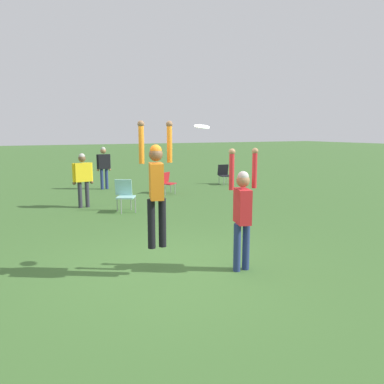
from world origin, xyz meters
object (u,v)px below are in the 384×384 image
at_px(camping_chair_2, 125,193).
at_px(person_spectator_far, 104,164).
at_px(person_defending, 242,207).
at_px(frisbee, 202,127).
at_px(camping_chair_1, 167,181).
at_px(person_spectator_near, 83,175).
at_px(person_jumping, 156,183).
at_px(camping_chair_0, 224,173).

distance_m(camping_chair_2, person_spectator_far, 4.48).
height_order(person_defending, frisbee, frisbee).
bearing_deg(camping_chair_1, person_spectator_near, -14.93).
bearing_deg(person_defending, frisbee, -107.72).
relative_size(person_jumping, camping_chair_0, 2.32).
xyz_separation_m(camping_chair_0, person_spectator_near, (-6.45, -2.37, 0.50)).
bearing_deg(person_defending, camping_chair_1, -177.44).
height_order(camping_chair_0, camping_chair_2, camping_chair_2).
xyz_separation_m(person_jumping, person_spectator_far, (1.44, 9.41, -0.51)).
distance_m(person_defending, person_spectator_far, 9.81).
distance_m(person_spectator_near, person_spectator_far, 3.62).
height_order(frisbee, camping_chair_2, frisbee).
relative_size(person_defending, camping_chair_0, 2.38).
xyz_separation_m(person_jumping, frisbee, (0.78, -0.02, 0.85)).
relative_size(camping_chair_0, camping_chair_2, 0.93).
bearing_deg(frisbee, camping_chair_2, 87.99).
bearing_deg(person_spectator_far, person_defending, -86.01).
relative_size(person_jumping, person_defending, 0.98).
bearing_deg(frisbee, person_defending, -34.29).
bearing_deg(person_spectator_near, person_jumping, -96.08).
relative_size(frisbee, camping_chair_2, 0.28).
distance_m(person_jumping, frisbee, 1.16).
bearing_deg(person_spectator_near, frisbee, -88.76).
relative_size(person_defending, camping_chair_1, 2.60).
bearing_deg(person_spectator_far, camping_chair_1, -44.28).
height_order(person_jumping, frisbee, person_jumping).
height_order(camping_chair_0, camping_chair_1, camping_chair_0).
bearing_deg(camping_chair_1, person_spectator_far, -84.51).
distance_m(person_jumping, camping_chair_0, 10.69).
relative_size(person_defending, person_spectator_far, 1.21).
bearing_deg(camping_chair_1, person_jumping, 30.31).
height_order(camping_chair_1, person_spectator_far, person_spectator_far).
distance_m(frisbee, camping_chair_0, 10.37).
bearing_deg(person_spectator_far, frisbee, -89.39).
xyz_separation_m(person_defending, camping_chair_0, (5.12, 8.86, -0.59)).
height_order(frisbee, person_spectator_near, frisbee).
bearing_deg(person_spectator_far, person_spectator_near, -108.79).
xyz_separation_m(frisbee, camping_chair_1, (2.48, 7.34, -1.91)).
relative_size(person_jumping, person_spectator_near, 1.21).
bearing_deg(person_defending, camping_chair_0, 166.56).
relative_size(person_spectator_near, person_spectator_far, 0.98).
distance_m(frisbee, person_spectator_near, 6.31).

